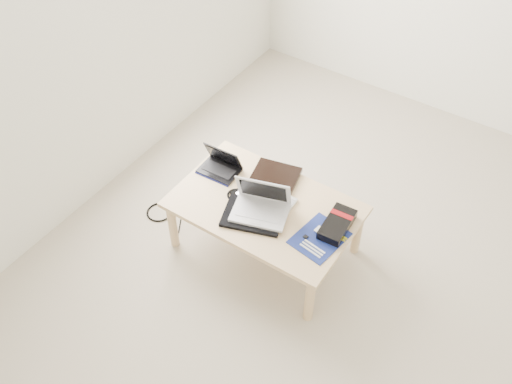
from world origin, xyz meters
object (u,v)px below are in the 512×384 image
Objects in this scene: gpu_box at (337,225)px; white_laptop at (261,205)px; coffee_table at (265,210)px; netbook at (220,166)px.

white_laptop is at bearing -161.79° from gpu_box.
white_laptop reaches higher than coffee_table.
white_laptop is at bearing -21.30° from netbook.
netbook is (-0.40, 0.10, 0.09)m from coffee_table.
gpu_box is (0.85, -0.02, -0.01)m from netbook.
white_laptop is 0.46m from gpu_box.
gpu_box is at bearing 18.21° from white_laptop.
white_laptop is (0.42, -0.16, 0.03)m from netbook.
gpu_box is at bearing 10.09° from coffee_table.
white_laptop is at bearing -78.05° from coffee_table.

